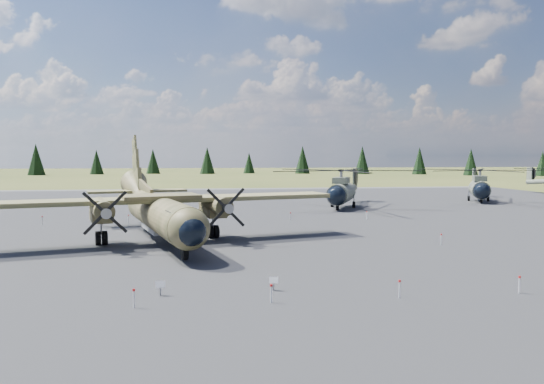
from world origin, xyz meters
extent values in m
plane|color=brown|center=(0.00, 0.00, 0.00)|extent=(500.00, 500.00, 0.00)
cube|color=#57575B|center=(0.00, 10.00, 0.00)|extent=(120.00, 120.00, 0.04)
cylinder|color=#3C3D21|center=(-3.99, 3.68, 2.18)|extent=(6.92, 17.19, 2.66)
sphere|color=#3C3D21|center=(-1.81, -4.57, 2.18)|extent=(3.18, 3.18, 2.60)
sphere|color=black|center=(-1.68, -5.08, 2.13)|extent=(2.34, 2.34, 1.91)
cube|color=black|center=(-2.20, -3.11, 2.89)|extent=(2.22, 1.95, 0.52)
cone|color=#3C3D21|center=(-6.84, 14.50, 3.18)|extent=(4.18, 6.97, 3.99)
cube|color=#939497|center=(-4.23, 4.60, 1.09)|extent=(3.19, 5.96, 0.47)
cube|color=#2F391D|center=(-4.11, 4.14, 3.27)|extent=(27.42, 10.14, 0.33)
cube|color=#3C3D21|center=(-4.11, 4.14, 3.48)|extent=(6.37, 4.75, 0.33)
cylinder|color=#3C3D21|center=(-8.16, 2.77, 2.75)|extent=(2.63, 5.13, 1.42)
cube|color=#3C3D21|center=(-8.36, 3.51, 2.13)|extent=(2.20, 3.48, 0.76)
cone|color=gray|center=(-7.38, -0.21, 2.75)|extent=(0.91, 1.01, 0.72)
cylinder|color=black|center=(-8.36, 3.51, 0.52)|extent=(1.07, 1.22, 1.04)
cylinder|color=#3C3D21|center=(0.09, 4.95, 2.75)|extent=(2.63, 5.13, 1.42)
cube|color=#3C3D21|center=(-0.10, 5.69, 2.13)|extent=(2.20, 3.48, 0.76)
cone|color=gray|center=(0.88, 1.97, 2.75)|extent=(0.91, 1.01, 0.72)
cylinder|color=black|center=(-0.10, 5.69, 0.52)|extent=(1.07, 1.22, 1.04)
cube|color=#3C3D21|center=(-5.92, 11.02, 3.75)|extent=(2.08, 6.99, 1.59)
cube|color=#2F391D|center=(-6.96, 14.96, 3.22)|extent=(9.34, 4.34, 0.21)
cylinder|color=gray|center=(-2.10, -3.47, 1.21)|extent=(0.16, 0.16, 0.85)
cylinder|color=black|center=(-2.10, -3.47, 0.52)|extent=(0.55, 0.94, 0.89)
cylinder|color=slate|center=(16.49, 27.58, 1.90)|extent=(5.39, 7.78, 2.56)
sphere|color=black|center=(14.96, 24.22, 1.84)|extent=(3.12, 3.12, 2.36)
sphere|color=slate|center=(18.02, 30.94, 1.90)|extent=(3.12, 3.12, 2.36)
cube|color=slate|center=(16.32, 27.21, 3.54)|extent=(2.94, 3.71, 0.77)
cylinder|color=gray|center=(16.32, 27.21, 4.30)|extent=(0.49, 0.49, 1.02)
cylinder|color=slate|center=(19.61, 34.44, 2.25)|extent=(4.41, 8.32, 1.47)
cube|color=slate|center=(21.20, 37.93, 3.54)|extent=(0.80, 1.40, 2.46)
cylinder|color=black|center=(21.52, 37.79, 3.54)|extent=(1.16, 2.45, 2.66)
cylinder|color=black|center=(15.22, 24.78, 0.41)|extent=(0.55, 0.75, 0.70)
cylinder|color=black|center=(15.74, 29.27, 0.41)|extent=(0.62, 0.87, 0.82)
cylinder|color=gray|center=(15.74, 29.27, 0.95)|extent=(0.19, 0.19, 1.49)
cylinder|color=black|center=(18.26, 28.13, 0.41)|extent=(0.62, 0.87, 0.82)
cylinder|color=gray|center=(18.26, 28.13, 0.95)|extent=(0.19, 0.19, 1.49)
cylinder|color=slate|center=(38.53, 34.08, 1.81)|extent=(5.11, 7.42, 2.44)
sphere|color=black|center=(37.09, 30.87, 1.76)|extent=(2.97, 2.97, 2.25)
sphere|color=slate|center=(39.97, 37.29, 1.81)|extent=(2.97, 2.97, 2.25)
cube|color=slate|center=(38.37, 33.72, 3.37)|extent=(2.80, 3.53, 0.73)
cylinder|color=gray|center=(38.37, 33.72, 4.11)|extent=(0.47, 0.47, 0.98)
cylinder|color=slate|center=(41.47, 40.63, 2.15)|extent=(4.16, 7.95, 1.40)
cube|color=slate|center=(42.97, 43.98, 3.37)|extent=(0.76, 1.34, 2.35)
cylinder|color=black|center=(43.28, 43.84, 3.37)|extent=(1.09, 2.34, 2.54)
cylinder|color=black|center=(37.33, 31.40, 0.39)|extent=(0.52, 0.72, 0.66)
cylinder|color=black|center=(37.80, 35.69, 0.39)|extent=(0.59, 0.83, 0.78)
cylinder|color=gray|center=(37.80, 35.69, 0.90)|extent=(0.18, 0.18, 1.42)
cylinder|color=black|center=(40.21, 34.61, 0.39)|extent=(0.59, 0.83, 0.78)
cylinder|color=gray|center=(40.21, 34.61, 0.90)|extent=(0.18, 0.18, 1.42)
cylinder|color=slate|center=(57.88, 47.61, 2.12)|extent=(1.19, 8.27, 1.38)
cube|color=slate|center=(57.71, 51.23, 3.33)|extent=(0.28, 1.36, 2.32)
cylinder|color=black|center=(58.04, 51.25, 3.33)|extent=(0.17, 2.51, 2.51)
cube|color=gray|center=(-3.02, -11.55, 0.28)|extent=(0.08, 0.08, 0.56)
cube|color=white|center=(-3.02, -11.60, 0.55)|extent=(0.46, 0.22, 0.31)
cube|color=gray|center=(2.41, -11.33, 0.27)|extent=(0.08, 0.08, 0.54)
cube|color=white|center=(2.41, -11.38, 0.53)|extent=(0.45, 0.22, 0.30)
cylinder|color=white|center=(-4.00, -13.50, 0.40)|extent=(0.07, 0.07, 0.80)
cylinder|color=red|center=(-4.00, -13.50, 0.80)|extent=(0.12, 0.12, 0.10)
cylinder|color=white|center=(2.00, -13.50, 0.40)|extent=(0.07, 0.07, 0.80)
cylinder|color=red|center=(2.00, -13.50, 0.80)|extent=(0.12, 0.12, 0.10)
cylinder|color=white|center=(8.00, -13.50, 0.40)|extent=(0.07, 0.07, 0.80)
cylinder|color=red|center=(8.00, -13.50, 0.80)|extent=(0.12, 0.12, 0.10)
cylinder|color=white|center=(14.00, -13.50, 0.40)|extent=(0.07, 0.07, 0.80)
cylinder|color=red|center=(14.00, -13.50, 0.80)|extent=(0.12, 0.12, 0.10)
cylinder|color=white|center=(-16.00, 16.00, 0.40)|extent=(0.07, 0.07, 0.80)
cylinder|color=red|center=(-16.00, 16.00, 0.80)|extent=(0.12, 0.12, 0.10)
cylinder|color=white|center=(-8.00, 16.00, 0.40)|extent=(0.07, 0.07, 0.80)
cylinder|color=red|center=(-8.00, 16.00, 0.80)|extent=(0.12, 0.12, 0.10)
cylinder|color=white|center=(0.00, 16.00, 0.40)|extent=(0.07, 0.07, 0.80)
cylinder|color=red|center=(0.00, 16.00, 0.80)|extent=(0.12, 0.12, 0.10)
cylinder|color=white|center=(8.00, 16.00, 0.40)|extent=(0.07, 0.07, 0.80)
cylinder|color=red|center=(8.00, 16.00, 0.80)|extent=(0.12, 0.12, 0.10)
cylinder|color=white|center=(16.00, 16.00, 0.40)|extent=(0.07, 0.07, 0.80)
cylinder|color=red|center=(16.00, 16.00, 0.80)|extent=(0.12, 0.12, 0.10)
cylinder|color=white|center=(16.50, 0.00, 0.40)|extent=(0.07, 0.07, 0.80)
cylinder|color=red|center=(16.50, 0.00, 0.80)|extent=(0.12, 0.12, 0.10)
cone|color=black|center=(110.07, 122.82, 4.06)|extent=(4.55, 4.55, 8.13)
cone|color=black|center=(89.67, 131.17, 4.52)|extent=(5.06, 5.06, 9.04)
cone|color=black|center=(76.66, 143.13, 4.85)|extent=(5.43, 5.43, 9.71)
cone|color=black|center=(57.89, 150.39, 5.04)|extent=(5.64, 5.64, 10.08)
cone|color=black|center=(36.89, 156.34, 5.11)|extent=(5.72, 5.72, 10.22)
cone|color=black|center=(17.55, 162.08, 3.88)|extent=(4.35, 4.35, 7.77)
cone|color=black|center=(1.85, 158.09, 4.89)|extent=(5.48, 5.48, 9.79)
cone|color=black|center=(-17.89, 162.58, 4.57)|extent=(5.12, 5.12, 9.15)
cone|color=black|center=(-37.26, 158.74, 4.37)|extent=(4.89, 4.89, 8.74)
cone|color=black|center=(-55.93, 152.57, 5.35)|extent=(5.99, 5.99, 10.70)
camera|label=1|loc=(-1.16, -36.63, 6.60)|focal=35.00mm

